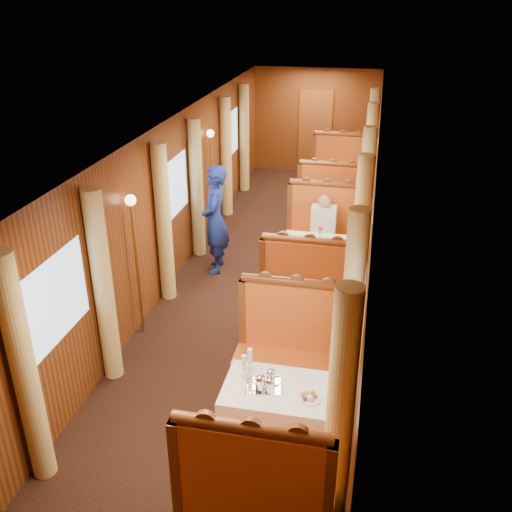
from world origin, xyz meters
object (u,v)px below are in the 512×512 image
(tea_tray, at_px, (263,387))
(teapot_back, at_px, (271,377))
(banquette_far_aft, at_px, (340,174))
(passenger, at_px, (323,224))
(banquette_mid_aft, at_px, (324,236))
(rose_vase_mid, at_px, (320,232))
(fruit_plate, at_px, (309,397))
(banquette_near_aft, at_px, (292,355))
(table_mid, at_px, (317,264))
(table_near, at_px, (277,418))
(banquette_far_fwd, at_px, (332,206))
(rose_vase_far, at_px, (339,165))
(banquette_mid_fwd, at_px, (309,293))
(steward, at_px, (215,220))
(table_far, at_px, (336,191))
(teapot_right, at_px, (270,387))
(banquette_near_fwd, at_px, (256,496))
(teapot_left, at_px, (260,385))

(tea_tray, distance_m, teapot_back, 0.12)
(banquette_far_aft, bearing_deg, passenger, -90.00)
(banquette_mid_aft, bearing_deg, rose_vase_mid, -88.37)
(fruit_plate, relative_size, passenger, 0.31)
(banquette_near_aft, distance_m, table_mid, 2.49)
(table_near, bearing_deg, banquette_far_fwd, 90.00)
(rose_vase_far, xyz_separation_m, passenger, (-0.04, -2.75, -0.19))
(tea_tray, relative_size, rose_vase_mid, 0.94)
(table_mid, relative_size, teapot_back, 7.45)
(tea_tray, xyz_separation_m, fruit_plate, (0.45, -0.08, 0.01))
(banquette_mid_fwd, distance_m, steward, 2.14)
(table_far, height_order, teapot_right, teapot_right)
(banquette_near_aft, height_order, tea_tray, banquette_near_aft)
(table_far, height_order, teapot_back, teapot_back)
(tea_tray, relative_size, passenger, 0.45)
(rose_vase_far, bearing_deg, teapot_back, -90.94)
(rose_vase_far, bearing_deg, table_far, -151.83)
(banquette_near_fwd, distance_m, banquette_near_aft, 2.03)
(steward, bearing_deg, tea_tray, 12.33)
(banquette_far_fwd, distance_m, passenger, 1.74)
(table_far, xyz_separation_m, tea_tray, (-0.14, -7.02, 0.38))
(teapot_left, bearing_deg, rose_vase_far, 107.21)
(teapot_left, xyz_separation_m, fruit_plate, (0.47, -0.02, -0.05))
(table_far, xyz_separation_m, passenger, (-0.00, -2.73, 0.37))
(tea_tray, height_order, rose_vase_mid, rose_vase_mid)
(rose_vase_mid, bearing_deg, rose_vase_far, 89.89)
(banquette_near_aft, bearing_deg, teapot_back, -94.76)
(teapot_left, relative_size, teapot_back, 1.20)
(banquette_mid_fwd, xyz_separation_m, rose_vase_far, (0.04, 4.53, 0.50))
(rose_vase_mid, bearing_deg, banquette_mid_aft, 91.63)
(banquette_mid_aft, bearing_deg, table_mid, -90.00)
(banquette_far_aft, bearing_deg, table_near, -90.00)
(teapot_back, bearing_deg, banquette_near_aft, 82.86)
(table_near, xyz_separation_m, rose_vase_far, (0.04, 7.02, 0.55))
(tea_tray, distance_m, steward, 4.06)
(table_near, bearing_deg, teapot_left, -152.52)
(teapot_right, height_order, passenger, passenger)
(table_near, bearing_deg, teapot_back, 135.92)
(banquette_mid_fwd, distance_m, table_far, 4.51)
(banquette_far_fwd, relative_size, teapot_left, 7.89)
(table_mid, distance_m, fruit_plate, 3.63)
(steward, bearing_deg, banquette_mid_fwd, 43.23)
(banquette_near_aft, relative_size, banquette_mid_aft, 1.00)
(rose_vase_mid, bearing_deg, passenger, 92.13)
(table_far, xyz_separation_m, rose_vase_mid, (0.03, -3.51, 0.55))
(banquette_mid_aft, height_order, banquette_far_fwd, same)
(banquette_far_aft, relative_size, teapot_back, 9.51)
(banquette_far_aft, distance_m, tea_tray, 8.04)
(table_far, distance_m, passenger, 2.75)
(banquette_far_fwd, xyz_separation_m, teapot_left, (-0.15, -6.07, 0.40))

